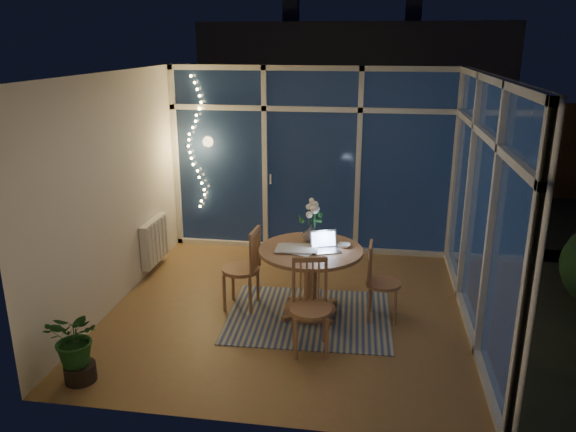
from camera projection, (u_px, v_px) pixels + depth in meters
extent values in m
plane|color=olive|center=(290.00, 310.00, 6.35)|extent=(4.00, 4.00, 0.00)
plane|color=silver|center=(290.00, 74.00, 5.57)|extent=(4.00, 4.00, 0.00)
cube|color=white|center=(312.00, 161.00, 7.85)|extent=(4.00, 0.04, 2.60)
cube|color=white|center=(249.00, 274.00, 4.08)|extent=(4.00, 0.04, 2.60)
cube|color=white|center=(113.00, 192.00, 6.25)|extent=(0.04, 4.00, 2.60)
cube|color=white|center=(486.00, 208.00, 5.67)|extent=(0.04, 4.00, 2.60)
cube|color=silver|center=(311.00, 162.00, 7.81)|extent=(4.00, 0.10, 2.60)
cube|color=silver|center=(481.00, 208.00, 5.67)|extent=(0.10, 4.00, 2.60)
cube|color=silver|center=(155.00, 241.00, 7.36)|extent=(0.10, 0.70, 0.58)
cube|color=black|center=(353.00, 199.00, 11.01)|extent=(12.00, 6.00, 0.10)
cube|color=#392414|center=(331.00, 145.00, 11.26)|extent=(11.00, 0.08, 1.80)
cube|color=#353740|center=(355.00, 71.00, 13.66)|extent=(7.00, 3.00, 2.20)
sphere|color=black|center=(274.00, 192.00, 9.54)|extent=(0.90, 0.90, 0.90)
cube|color=#B8B195|center=(309.00, 317.00, 6.19)|extent=(1.83, 1.48, 0.01)
cylinder|color=#906141|center=(310.00, 281.00, 6.17)|extent=(1.16, 1.16, 0.77)
cube|color=#906141|center=(241.00, 268.00, 6.30)|extent=(0.48, 0.48, 0.96)
cube|color=#906141|center=(384.00, 281.00, 6.05)|extent=(0.42, 0.42, 0.87)
cube|color=#906141|center=(311.00, 308.00, 5.38)|extent=(0.51, 0.51, 0.94)
imported|color=silver|center=(311.00, 233.00, 6.23)|extent=(0.21, 0.21, 0.21)
imported|color=silver|center=(344.00, 245.00, 6.10)|extent=(0.16, 0.16, 0.04)
cube|color=silver|center=(297.00, 249.00, 6.02)|extent=(0.42, 0.35, 0.02)
cube|color=black|center=(310.00, 250.00, 6.00)|extent=(0.11, 0.06, 0.01)
imported|color=#1B4C1D|center=(77.00, 343.00, 4.93)|extent=(0.62, 0.56, 0.76)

